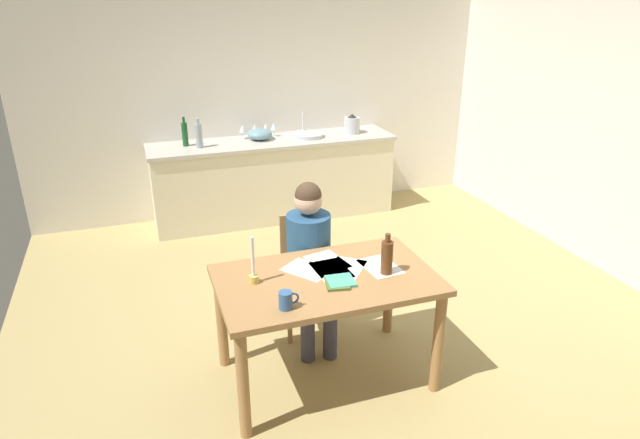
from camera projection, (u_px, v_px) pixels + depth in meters
name	position (u px, v px, depth m)	size (l,w,h in m)	color
ground_plane	(347.00, 318.00, 4.49)	(5.20, 5.20, 0.04)	tan
wall_back	(264.00, 97.00, 6.25)	(5.20, 0.12, 2.60)	silver
wall_right	(632.00, 132.00, 4.76)	(0.12, 5.20, 2.60)	silver
kitchen_counter	(274.00, 179.00, 6.26)	(2.70, 0.64, 0.90)	beige
dining_table	(326.00, 292.00, 3.54)	(1.37, 0.83, 0.76)	#9E7042
chair_at_table	(307.00, 267.00, 4.19)	(0.45, 0.45, 0.88)	#9E7042
person_seated	(310.00, 254.00, 3.99)	(0.37, 0.62, 1.19)	navy
coffee_mug	(286.00, 300.00, 3.14)	(0.12, 0.08, 0.11)	#33598C
candlestick	(253.00, 270.00, 3.39)	(0.06, 0.06, 0.31)	gold
book_magazine	(337.00, 283.00, 3.40)	(0.14, 0.17, 0.02)	#4A662D
book_cookery	(340.00, 281.00, 3.43)	(0.17, 0.17, 0.02)	teal
paper_letter	(307.00, 270.00, 3.59)	(0.21, 0.30, 0.00)	white
paper_bill	(331.00, 270.00, 3.58)	(0.21, 0.30, 0.00)	white
paper_envelope	(346.00, 268.00, 3.60)	(0.21, 0.30, 0.00)	white
paper_receipt	(328.00, 262.00, 3.69)	(0.21, 0.30, 0.00)	white
paper_notice	(380.00, 266.00, 3.63)	(0.21, 0.30, 0.00)	white
wine_bottle_on_table	(387.00, 257.00, 3.50)	(0.08, 0.08, 0.27)	#593319
sink_unit	(307.00, 135.00, 6.20)	(0.36, 0.36, 0.24)	#B2B7BC
bottle_oil	(185.00, 134.00, 5.80)	(0.06, 0.06, 0.31)	#194C23
bottle_vinegar	(199.00, 135.00, 5.74)	(0.07, 0.07, 0.30)	#8C999E
mixing_bowl	(260.00, 134.00, 6.07)	(0.27, 0.27, 0.12)	#668C99
stovetop_kettle	(352.00, 125.00, 6.33)	(0.18, 0.18, 0.22)	#B7BABF
wine_glass_near_sink	(274.00, 127.00, 6.19)	(0.07, 0.07, 0.15)	silver
wine_glass_by_kettle	(266.00, 127.00, 6.16)	(0.07, 0.07, 0.15)	silver
wine_glass_back_left	(255.00, 128.00, 6.13)	(0.07, 0.07, 0.15)	silver
wine_glass_back_right	(242.00, 129.00, 6.09)	(0.07, 0.07, 0.15)	silver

